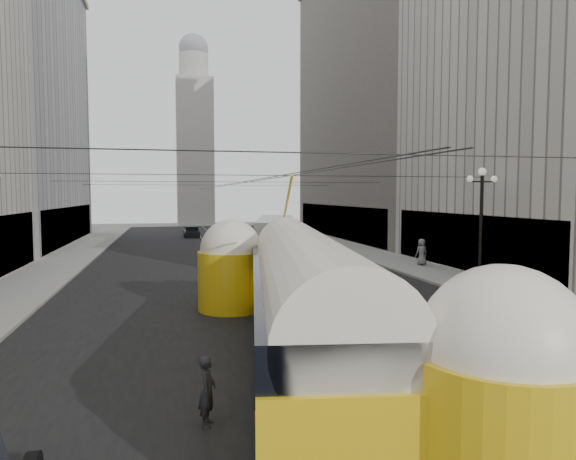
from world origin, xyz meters
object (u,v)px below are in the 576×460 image
pedestrian_crossing_a (207,391)px  pedestrian_sidewalk_right (422,252)px  city_bus (276,237)px  streetcar (303,298)px

pedestrian_crossing_a → pedestrian_sidewalk_right: pedestrian_sidewalk_right is taller
city_bus → pedestrian_sidewalk_right: bearing=-34.1°
pedestrian_crossing_a → pedestrian_sidewalk_right: 26.77m
city_bus → pedestrian_crossing_a: (-7.22, -27.38, -0.99)m
streetcar → pedestrian_crossing_a: (-3.08, -3.52, -1.19)m
city_bus → pedestrian_sidewalk_right: (9.03, -6.12, -0.70)m
streetcar → pedestrian_sidewalk_right: size_ratio=9.95×
pedestrian_crossing_a → pedestrian_sidewalk_right: size_ratio=0.85×
streetcar → pedestrian_sidewalk_right: 22.11m
streetcar → pedestrian_sidewalk_right: bearing=53.4°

